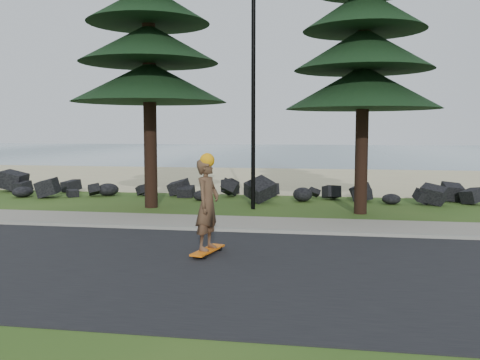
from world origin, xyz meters
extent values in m
plane|color=#2C4E18|center=(0.00, 0.00, 0.00)|extent=(160.00, 160.00, 0.00)
cube|color=black|center=(0.00, -4.50, 0.01)|extent=(160.00, 7.00, 0.02)
cube|color=gray|center=(0.00, -0.90, 0.05)|extent=(160.00, 0.20, 0.10)
cube|color=gray|center=(0.00, 0.20, 0.04)|extent=(160.00, 2.00, 0.08)
cube|color=tan|center=(0.00, 14.50, 0.01)|extent=(160.00, 15.00, 0.01)
cube|color=#345965|center=(0.00, 51.00, 0.00)|extent=(160.00, 58.00, 0.01)
cylinder|color=black|center=(-3.50, 3.00, 6.50)|extent=(0.44, 0.44, 13.00)
cylinder|color=black|center=(3.50, 2.80, 6.00)|extent=(0.40, 0.40, 12.00)
cylinder|color=black|center=(0.00, 3.20, 4.00)|extent=(0.14, 0.14, 8.00)
cube|color=orange|center=(0.01, -3.53, 0.11)|extent=(0.52, 1.19, 0.04)
imported|color=brown|center=(0.01, -3.53, 1.09)|extent=(0.60, 0.79, 1.93)
sphere|color=orange|center=(0.01, -3.53, 2.02)|extent=(0.31, 0.31, 0.31)
camera|label=1|loc=(2.57, -14.38, 2.66)|focal=40.00mm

